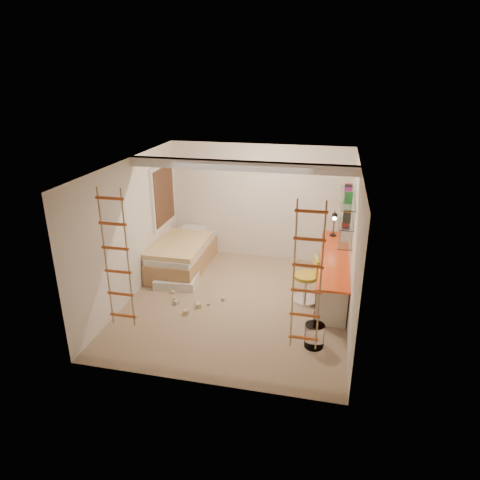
% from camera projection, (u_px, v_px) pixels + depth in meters
% --- Properties ---
extents(floor, '(4.50, 4.50, 0.00)m').
position_uv_depth(floor, '(237.00, 303.00, 7.97)').
color(floor, '#9D7E65').
rests_on(floor, ground).
extents(ceiling_beam, '(4.00, 0.18, 0.16)m').
position_uv_depth(ceiling_beam, '(240.00, 166.00, 7.32)').
color(ceiling_beam, white).
rests_on(ceiling_beam, ceiling).
extents(window_frame, '(0.06, 1.15, 1.35)m').
position_uv_depth(window_frame, '(163.00, 195.00, 9.16)').
color(window_frame, white).
rests_on(window_frame, wall_left).
extents(window_blind, '(0.02, 1.00, 1.20)m').
position_uv_depth(window_blind, '(164.00, 195.00, 9.16)').
color(window_blind, '#4C2D1E').
rests_on(window_blind, window_frame).
extents(rope_ladder_left, '(0.41, 0.04, 2.13)m').
position_uv_depth(rope_ladder_left, '(117.00, 260.00, 6.10)').
color(rope_ladder_left, '#D85425').
rests_on(rope_ladder_left, ceiling).
extents(rope_ladder_right, '(0.41, 0.04, 2.13)m').
position_uv_depth(rope_ladder_right, '(307.00, 279.00, 5.56)').
color(rope_ladder_right, '#E35726').
rests_on(rope_ladder_right, ceiling).
extents(waste_bin, '(0.31, 0.31, 0.39)m').
position_uv_depth(waste_bin, '(314.00, 336.00, 6.65)').
color(waste_bin, white).
rests_on(waste_bin, floor).
extents(desk, '(0.56, 2.80, 0.75)m').
position_uv_depth(desk, '(333.00, 272.00, 8.26)').
color(desk, '#EE4C1C').
rests_on(desk, floor).
extents(shelves, '(0.25, 1.80, 0.71)m').
position_uv_depth(shelves, '(346.00, 215.00, 8.07)').
color(shelves, white).
rests_on(shelves, wall_right).
extents(bed, '(1.02, 2.00, 0.69)m').
position_uv_depth(bed, '(183.00, 254.00, 9.26)').
color(bed, '#AD7F51').
rests_on(bed, floor).
extents(task_lamp, '(0.14, 0.36, 0.57)m').
position_uv_depth(task_lamp, '(334.00, 221.00, 8.87)').
color(task_lamp, black).
rests_on(task_lamp, desk).
extents(swivel_chair, '(0.61, 0.61, 0.87)m').
position_uv_depth(swivel_chair, '(307.00, 285.00, 7.95)').
color(swivel_chair, gold).
rests_on(swivel_chair, floor).
extents(play_platform, '(0.87, 0.71, 0.36)m').
position_uv_depth(play_platform, '(176.00, 278.00, 8.64)').
color(play_platform, silver).
rests_on(play_platform, floor).
extents(toy_blocks, '(1.39, 1.23, 0.63)m').
position_uv_depth(toy_blocks, '(184.00, 287.00, 8.19)').
color(toy_blocks, '#CCB284').
rests_on(toy_blocks, floor).
extents(books, '(0.14, 0.64, 0.92)m').
position_uv_depth(books, '(347.00, 208.00, 8.03)').
color(books, white).
rests_on(books, shelves).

